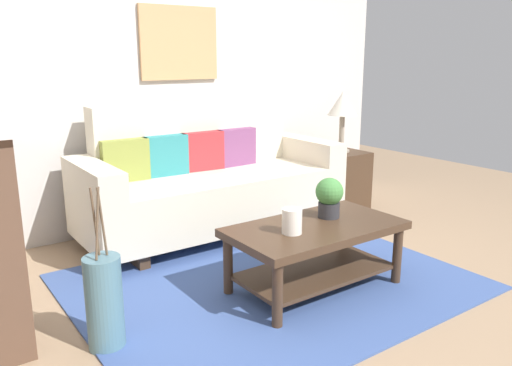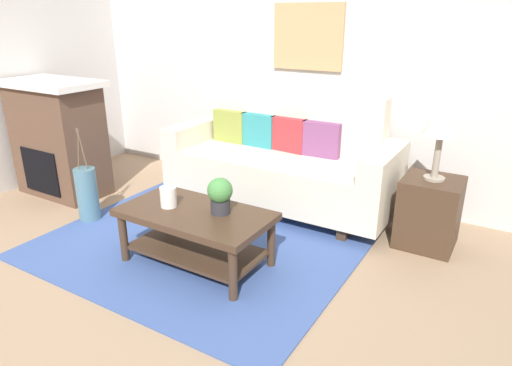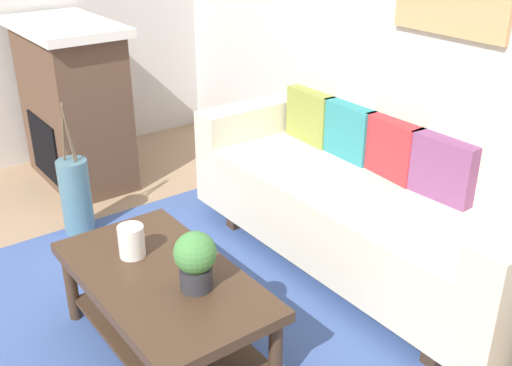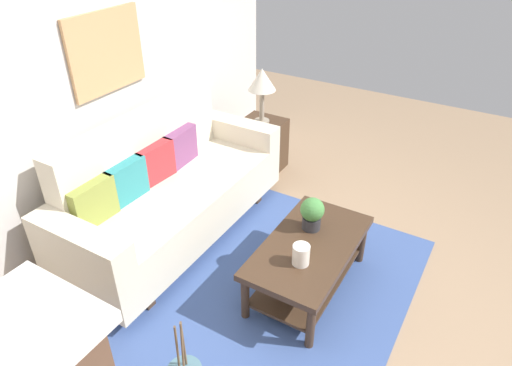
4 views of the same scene
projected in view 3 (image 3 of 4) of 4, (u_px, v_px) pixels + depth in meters
The scene contains 16 objects.
ground_plane at pixel (99, 354), 2.82m from camera, with size 8.92×8.92×0.00m, color #9E7F60.
wall_back at pixel (429, 10), 3.38m from camera, with size 4.92×0.10×2.70m, color silver.
area_rug at pixel (191, 313), 3.09m from camera, with size 2.43×1.96×0.01m, color #3D5693.
couch at pixel (373, 195), 3.35m from camera, with size 2.16×0.84×1.08m.
throw_pillow_olive at pixel (312, 116), 3.80m from camera, with size 0.36×0.12×0.32m, color olive.
throw_pillow_teal at pixel (350, 131), 3.56m from camera, with size 0.36×0.12×0.32m, color teal.
throw_pillow_crimson at pixel (393, 148), 3.31m from camera, with size 0.36×0.12×0.32m, color red.
throw_pillow_plum at pixel (443, 168), 3.07m from camera, with size 0.36×0.12×0.32m, color #7A4270.
coffee_table at pixel (164, 296), 2.70m from camera, with size 1.10×0.60×0.43m.
tabletop_vase at pixel (131, 241), 2.76m from camera, with size 0.12×0.12×0.15m, color white.
potted_plant_tabletop at pixel (195, 259), 2.50m from camera, with size 0.18×0.18×0.26m.
fireplace at pixel (74, 103), 4.33m from camera, with size 1.02×0.58×1.16m.
floor_vase at pixel (76, 197), 3.74m from camera, with size 0.19×0.19×0.49m, color slate.
floor_vase_branch_a at pixel (68, 134), 3.54m from camera, with size 0.01×0.01×0.36m, color brown.
floor_vase_branch_b at pixel (69, 131), 3.58m from camera, with size 0.01×0.01×0.36m, color brown.
floor_vase_branch_c at pixel (63, 133), 3.56m from camera, with size 0.01×0.01×0.36m, color brown.
Camera 3 is at (2.21, -0.73, 1.92)m, focal length 42.66 mm.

